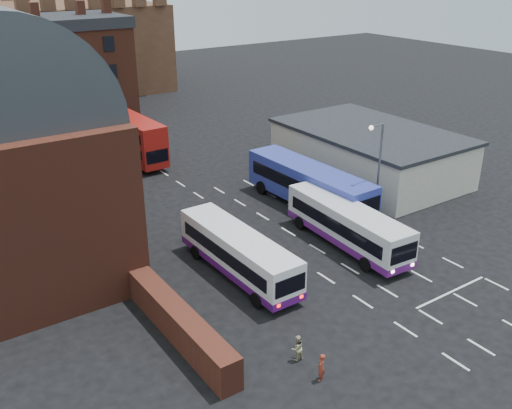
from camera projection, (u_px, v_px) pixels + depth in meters
ground at (353, 295)px, 33.21m from camera, size 180.00×180.00×0.00m
forecourt_wall at (180, 325)px, 29.07m from camera, size 1.20×10.00×1.80m
cream_building at (369, 152)px, 50.72m from camera, size 10.40×16.40×4.25m
brick_terrace at (26, 82)px, 62.65m from camera, size 22.00×10.00×11.00m
castle_keep at (74, 46)px, 83.79m from camera, size 22.00×22.00×12.00m
bus_white_outbound at (238, 251)px, 34.76m from camera, size 2.66×10.27×2.79m
bus_white_inbound at (347, 223)px, 38.31m from camera, size 3.13×10.67×2.88m
bus_blue at (309, 184)px, 44.17m from camera, size 3.35×12.32×3.34m
bus_red_double at (131, 137)px, 54.62m from camera, size 2.96×10.80×4.29m
street_lamp at (377, 163)px, 40.84m from camera, size 1.53×0.37×7.51m
pedestrian_red at (321, 367)px, 26.33m from camera, size 0.62×0.56×1.42m
pedestrian_beige at (297, 348)px, 27.68m from camera, size 0.68×0.54×1.36m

